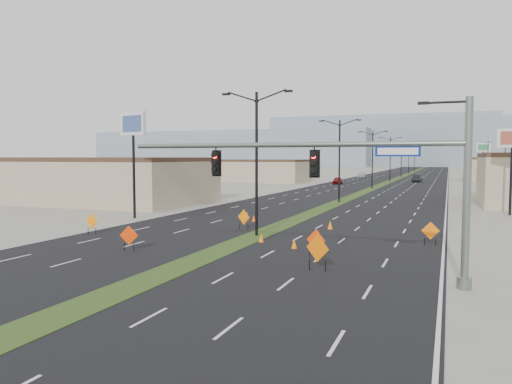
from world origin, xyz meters
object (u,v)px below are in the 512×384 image
(cone_0, at_px, (261,238))
(cone_1, at_px, (294,244))
(construction_sign_1, at_px, (129,236))
(construction_sign_3, at_px, (316,241))
(cone_2, at_px, (330,225))
(streetlight_4, at_px, (401,158))
(signal_mast, at_px, (355,174))
(car_far, at_px, (362,175))
(streetlight_6, at_px, (414,157))
(pole_sign_east_near, at_px, (512,145))
(construction_sign_2, at_px, (244,218))
(construction_sign_0, at_px, (92,222))
(car_mid, at_px, (417,179))
(pole_sign_east_far, at_px, (483,150))
(streetlight_1, at_px, (339,158))
(streetlight_3, at_px, (390,158))
(streetlight_5, at_px, (409,158))
(streetlight_2, at_px, (372,158))
(pole_sign_west, at_px, (133,132))
(construction_sign_4, at_px, (318,249))
(streetlight_0, at_px, (257,159))
(construction_sign_5, at_px, (430,232))
(car_left, at_px, (338,181))

(cone_0, relative_size, cone_1, 0.95)
(construction_sign_1, height_order, cone_1, construction_sign_1)
(construction_sign_3, xyz_separation_m, cone_2, (-1.68, 10.97, -0.59))
(cone_1, bearing_deg, streetlight_4, 91.91)
(construction_sign_1, relative_size, construction_sign_3, 0.97)
(signal_mast, relative_size, car_far, 3.31)
(streetlight_6, xyz_separation_m, cone_0, (1.21, -170.32, -5.13))
(streetlight_4, xyz_separation_m, car_far, (-9.47, -8.77, -4.70))
(car_far, distance_m, pole_sign_east_near, 87.41)
(construction_sign_2, bearing_deg, cone_2, 43.91)
(construction_sign_0, bearing_deg, construction_sign_3, 2.00)
(car_mid, relative_size, pole_sign_east_far, 0.55)
(signal_mast, xyz_separation_m, car_mid, (-2.65, 93.69, -4.00))
(streetlight_1, distance_m, pole_sign_east_near, 19.55)
(car_far, relative_size, construction_sign_2, 3.16)
(streetlight_3, height_order, streetlight_5, same)
(construction_sign_2, height_order, cone_2, construction_sign_2)
(pole_sign_east_far, bearing_deg, car_mid, -152.44)
(streetlight_3, distance_m, construction_sign_3, 90.19)
(streetlight_6, relative_size, pole_sign_east_far, 1.16)
(streetlight_1, height_order, streetlight_2, same)
(signal_mast, xyz_separation_m, streetlight_1, (-8.56, 38.00, 0.63))
(streetlight_1, xyz_separation_m, car_far, (-9.47, 75.23, -4.70))
(streetlight_2, bearing_deg, construction_sign_1, -94.40)
(streetlight_5, bearing_deg, construction_sign_3, -87.73)
(cone_1, bearing_deg, pole_sign_west, 152.64)
(streetlight_6, height_order, pole_sign_east_near, streetlight_6)
(car_far, relative_size, construction_sign_4, 2.74)
(car_mid, bearing_deg, car_far, 131.99)
(construction_sign_0, height_order, construction_sign_4, construction_sign_4)
(streetlight_6, bearing_deg, signal_mast, -87.25)
(car_far, relative_size, cone_1, 8.18)
(streetlight_0, distance_m, streetlight_4, 112.00)
(streetlight_4, xyz_separation_m, cone_1, (3.87, -115.71, -5.12))
(streetlight_2, bearing_deg, pole_sign_east_far, 59.46)
(streetlight_6, bearing_deg, construction_sign_5, -86.07)
(streetlight_1, xyz_separation_m, streetlight_5, (0.00, 112.00, 0.00))
(streetlight_4, xyz_separation_m, car_left, (-8.90, -42.56, -4.70))
(construction_sign_3, bearing_deg, streetlight_0, 154.66)
(streetlight_3, distance_m, streetlight_5, 56.00)
(streetlight_6, height_order, pole_sign_west, streetlight_6)
(streetlight_2, xyz_separation_m, construction_sign_3, (5.77, -61.90, -4.49))
(streetlight_1, distance_m, cone_1, 32.35)
(streetlight_0, relative_size, construction_sign_5, 6.76)
(streetlight_5, bearing_deg, streetlight_1, -90.00)
(pole_sign_east_far, bearing_deg, streetlight_5, 117.08)
(streetlight_1, relative_size, cone_1, 16.64)
(pole_sign_east_far, bearing_deg, construction_sign_0, -102.13)
(streetlight_4, bearing_deg, cone_0, -89.39)
(signal_mast, xyz_separation_m, streetlight_5, (-8.56, 150.00, 0.63))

